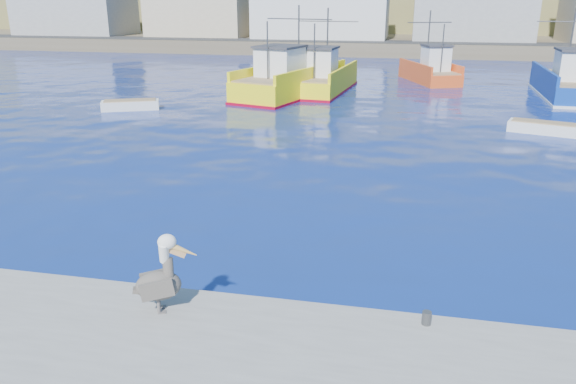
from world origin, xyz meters
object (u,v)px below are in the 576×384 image
at_px(trawler_yellow_a, 290,81).
at_px(pelican, 161,279).
at_px(trawler_blue, 569,84).
at_px(boat_orange, 431,70).
at_px(skiff_mid, 543,129).
at_px(skiff_left, 130,106).
at_px(trawler_yellow_b, 323,79).

height_order(trawler_yellow_a, pelican, trawler_yellow_a).
relative_size(trawler_blue, boat_orange, 1.32).
distance_m(trawler_blue, skiff_mid, 13.48).
relative_size(trawler_yellow_a, trawler_blue, 1.16).
bearing_deg(skiff_mid, skiff_left, 176.42).
bearing_deg(trawler_yellow_a, skiff_left, -139.47).
xyz_separation_m(boat_orange, skiff_mid, (5.52, -18.86, -0.75)).
bearing_deg(trawler_yellow_b, boat_orange, 40.77).
distance_m(trawler_blue, pelican, 38.89).
relative_size(trawler_yellow_b, skiff_mid, 2.77).
bearing_deg(boat_orange, trawler_yellow_a, -138.44).
xyz_separation_m(trawler_yellow_b, skiff_mid, (13.97, -11.58, -0.73)).
bearing_deg(skiff_left, trawler_blue, 20.70).
height_order(boat_orange, skiff_mid, boat_orange).
distance_m(skiff_mid, pelican, 25.60).
xyz_separation_m(boat_orange, skiff_left, (-19.82, -17.28, -0.75)).
distance_m(trawler_yellow_b, skiff_left, 15.16).
distance_m(trawler_blue, boat_orange, 11.52).
height_order(trawler_yellow_b, skiff_left, trawler_yellow_b).
xyz_separation_m(skiff_left, pelican, (12.91, -23.95, 1.02)).
bearing_deg(trawler_yellow_a, skiff_mid, -30.21).
xyz_separation_m(trawler_yellow_b, pelican, (1.54, -33.94, 0.29)).
bearing_deg(skiff_mid, trawler_yellow_a, 149.79).
bearing_deg(skiff_mid, trawler_blue, 71.57).
distance_m(trawler_yellow_a, skiff_left, 12.08).
relative_size(skiff_mid, pelican, 2.08).
height_order(skiff_left, skiff_mid, skiff_left).
bearing_deg(pelican, trawler_blue, 64.60).
bearing_deg(boat_orange, trawler_yellow_b, -139.23).
distance_m(boat_orange, pelican, 41.80).
distance_m(boat_orange, skiff_left, 26.30).
relative_size(trawler_yellow_a, boat_orange, 1.53).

